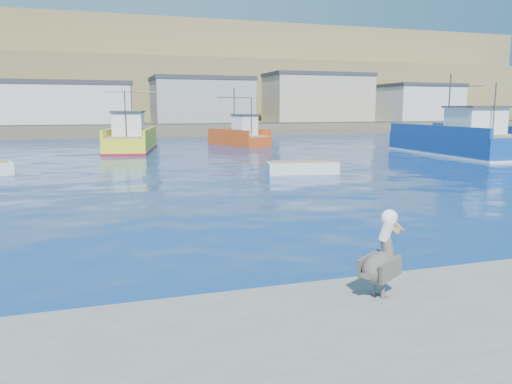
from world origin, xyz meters
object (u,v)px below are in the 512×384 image
(trawler_yellow_b, at_px, (131,140))
(skiff_mid, at_px, (302,169))
(trawler_blue, at_px, (459,141))
(skiff_far, at_px, (471,143))
(pelican, at_px, (382,260))
(boat_orange, at_px, (240,136))

(trawler_yellow_b, height_order, skiff_mid, trawler_yellow_b)
(trawler_blue, bearing_deg, skiff_far, 44.75)
(pelican, bearing_deg, skiff_mid, 70.79)
(skiff_mid, distance_m, skiff_far, 30.89)
(skiff_mid, relative_size, pelican, 2.79)
(boat_orange, relative_size, skiff_far, 2.33)
(trawler_yellow_b, bearing_deg, pelican, -87.56)
(trawler_yellow_b, height_order, boat_orange, trawler_yellow_b)
(trawler_yellow_b, bearing_deg, trawler_blue, -25.83)
(boat_orange, distance_m, skiff_far, 24.61)
(trawler_yellow_b, height_order, skiff_far, trawler_yellow_b)
(trawler_yellow_b, distance_m, boat_orange, 12.05)
(trawler_blue, xyz_separation_m, boat_orange, (-14.48, 16.25, -0.18))
(trawler_yellow_b, height_order, trawler_blue, trawler_blue)
(skiff_far, bearing_deg, pelican, -132.67)
(trawler_blue, xyz_separation_m, skiff_far, (9.01, 8.93, -0.95))
(boat_orange, height_order, skiff_far, boat_orange)
(trawler_blue, relative_size, skiff_mid, 3.23)
(trawler_yellow_b, bearing_deg, boat_orange, 17.82)
(pelican, bearing_deg, boat_orange, 77.31)
(trawler_blue, bearing_deg, skiff_mid, -157.33)
(trawler_yellow_b, height_order, pelican, trawler_yellow_b)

